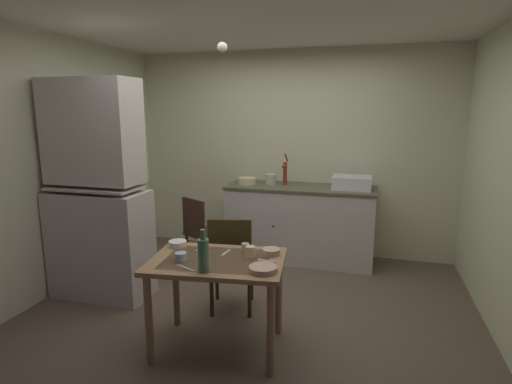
# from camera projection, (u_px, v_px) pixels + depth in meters

# --- Properties ---
(ground_plane) EXTENTS (5.06, 5.06, 0.00)m
(ground_plane) POSITION_uv_depth(u_px,v_px,m) (252.00, 309.00, 3.78)
(ground_plane) COLOR brown
(wall_back) EXTENTS (4.16, 0.10, 2.57)m
(wall_back) POSITION_uv_depth(u_px,v_px,m) (291.00, 153.00, 5.22)
(wall_back) COLOR beige
(wall_back) RESTS_ON ground
(wall_left) EXTENTS (0.10, 3.59, 2.57)m
(wall_left) POSITION_uv_depth(u_px,v_px,m) (55.00, 165.00, 4.09)
(wall_left) COLOR beige
(wall_left) RESTS_ON ground
(ceiling_slab) EXTENTS (4.16, 3.59, 0.10)m
(ceiling_slab) POSITION_uv_depth(u_px,v_px,m) (252.00, 10.00, 3.27)
(ceiling_slab) COLOR silver
(hutch_cabinet) EXTENTS (0.96, 0.47, 2.12)m
(hutch_cabinet) POSITION_uv_depth(u_px,v_px,m) (98.00, 198.00, 3.91)
(hutch_cabinet) COLOR beige
(hutch_cabinet) RESTS_ON ground
(counter_cabinet) EXTENTS (1.80, 0.64, 0.93)m
(counter_cabinet) POSITION_uv_depth(u_px,v_px,m) (300.00, 223.00, 4.99)
(counter_cabinet) COLOR beige
(counter_cabinet) RESTS_ON ground
(sink_basin) EXTENTS (0.44, 0.34, 0.15)m
(sink_basin) POSITION_uv_depth(u_px,v_px,m) (352.00, 182.00, 4.72)
(sink_basin) COLOR white
(sink_basin) RESTS_ON counter_cabinet
(hand_pump) EXTENTS (0.05, 0.27, 0.39)m
(hand_pump) POSITION_uv_depth(u_px,v_px,m) (285.00, 171.00, 4.96)
(hand_pump) COLOR maroon
(hand_pump) RESTS_ON counter_cabinet
(mixing_bowl_counter) EXTENTS (0.22, 0.22, 0.08)m
(mixing_bowl_counter) POSITION_uv_depth(u_px,v_px,m) (247.00, 181.00, 5.02)
(mixing_bowl_counter) COLOR beige
(mixing_bowl_counter) RESTS_ON counter_cabinet
(stoneware_crock) EXTENTS (0.14, 0.14, 0.12)m
(stoneware_crock) POSITION_uv_depth(u_px,v_px,m) (271.00, 179.00, 5.04)
(stoneware_crock) COLOR beige
(stoneware_crock) RESTS_ON counter_cabinet
(dining_table) EXTENTS (1.08, 0.80, 0.73)m
(dining_table) POSITION_uv_depth(u_px,v_px,m) (217.00, 273.00, 3.06)
(dining_table) COLOR #957149
(dining_table) RESTS_ON ground
(chair_far_side) EXTENTS (0.48, 0.48, 0.91)m
(chair_far_side) POSITION_uv_depth(u_px,v_px,m) (231.00, 261.00, 3.66)
(chair_far_side) COLOR #372A17
(chair_far_side) RESTS_ON ground
(chair_by_counter) EXTENTS (0.54, 0.54, 0.86)m
(chair_by_counter) POSITION_uv_depth(u_px,v_px,m) (202.00, 231.00, 4.66)
(chair_by_counter) COLOR #36261D
(chair_by_counter) RESTS_ON ground
(serving_bowl_wide) EXTENTS (0.14, 0.14, 0.04)m
(serving_bowl_wide) POSITION_uv_depth(u_px,v_px,m) (271.00, 252.00, 3.14)
(serving_bowl_wide) COLOR tan
(serving_bowl_wide) RESTS_ON dining_table
(soup_bowl_small) EXTENTS (0.15, 0.15, 0.04)m
(soup_bowl_small) POSITION_uv_depth(u_px,v_px,m) (178.00, 244.00, 3.33)
(soup_bowl_small) COLOR white
(soup_bowl_small) RESTS_ON dining_table
(sauce_dish) EXTENTS (0.20, 0.20, 0.04)m
(sauce_dish) POSITION_uv_depth(u_px,v_px,m) (263.00, 269.00, 2.80)
(sauce_dish) COLOR tan
(sauce_dish) RESTS_ON dining_table
(teacup_cream) EXTENTS (0.08, 0.08, 0.09)m
(teacup_cream) POSITION_uv_depth(u_px,v_px,m) (250.00, 252.00, 3.08)
(teacup_cream) COLOR beige
(teacup_cream) RESTS_ON dining_table
(mug_tall) EXTENTS (0.06, 0.06, 0.06)m
(mug_tall) POSITION_uv_depth(u_px,v_px,m) (245.00, 247.00, 3.21)
(mug_tall) COLOR tan
(mug_tall) RESTS_ON dining_table
(teacup_mint) EXTENTS (0.09, 0.09, 0.06)m
(teacup_mint) POSITION_uv_depth(u_px,v_px,m) (181.00, 257.00, 3.01)
(teacup_mint) COLOR #9EB2C6
(teacup_mint) RESTS_ON dining_table
(glass_bottle) EXTENTS (0.08, 0.08, 0.30)m
(glass_bottle) POSITION_uv_depth(u_px,v_px,m) (203.00, 254.00, 2.79)
(glass_bottle) COLOR #4C7F56
(glass_bottle) RESTS_ON dining_table
(table_knife) EXTENTS (0.18, 0.10, 0.00)m
(table_knife) POSITION_uv_depth(u_px,v_px,m) (186.00, 268.00, 2.86)
(table_knife) COLOR silver
(table_knife) RESTS_ON dining_table
(teaspoon_near_bowl) EXTENTS (0.13, 0.07, 0.00)m
(teaspoon_near_bowl) POSITION_uv_depth(u_px,v_px,m) (200.00, 252.00, 3.19)
(teaspoon_near_bowl) COLOR beige
(teaspoon_near_bowl) RESTS_ON dining_table
(teaspoon_by_cup) EXTENTS (0.04, 0.16, 0.00)m
(teaspoon_by_cup) POSITION_uv_depth(u_px,v_px,m) (226.00, 253.00, 3.17)
(teaspoon_by_cup) COLOR beige
(teaspoon_by_cup) RESTS_ON dining_table
(serving_spoon) EXTENTS (0.15, 0.03, 0.00)m
(serving_spoon) POSITION_uv_depth(u_px,v_px,m) (267.00, 261.00, 3.00)
(serving_spoon) COLOR beige
(serving_spoon) RESTS_ON dining_table
(pendant_bulb) EXTENTS (0.08, 0.08, 0.08)m
(pendant_bulb) POSITION_uv_depth(u_px,v_px,m) (222.00, 47.00, 3.19)
(pendant_bulb) COLOR #F9EFCC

